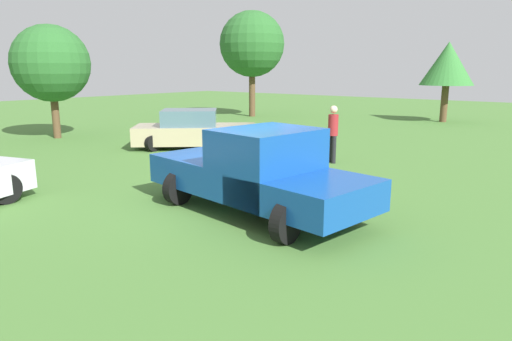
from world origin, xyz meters
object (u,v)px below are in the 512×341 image
object	(u,v)px
pickup_truck	(260,170)
tree_back_left	(448,64)
sedan_near	(194,130)
tree_side	(252,44)
tree_far_center	(51,64)
person_bystander	(333,130)

from	to	relation	value
pickup_truck	tree_back_left	size ratio (longest dim) A/B	1.19
sedan_near	tree_side	size ratio (longest dim) A/B	0.72
sedan_near	tree_far_center	bearing A→B (deg)	155.04
tree_back_left	tree_far_center	bearing A→B (deg)	146.46
person_bystander	tree_back_left	xyz separation A→B (m)	(14.44, 0.87, 2.19)
pickup_truck	tree_back_left	distance (m)	20.38
sedan_near	person_bystander	world-z (taller)	person_bystander
sedan_near	person_bystander	bearing A→B (deg)	-35.10
pickup_truck	sedan_near	distance (m)	8.70
person_bystander	tree_far_center	xyz separation A→B (m)	(-2.63, 12.19, 2.14)
sedan_near	person_bystander	distance (m)	5.67
tree_far_center	tree_side	bearing A→B (deg)	-3.12
pickup_truck	tree_back_left	world-z (taller)	tree_back_left
tree_back_left	tree_far_center	distance (m)	20.49
tree_far_center	pickup_truck	bearing A→B (deg)	-102.53
pickup_truck	tree_far_center	size ratio (longest dim) A/B	1.10
sedan_near	tree_side	distance (m)	12.87
pickup_truck	tree_side	distance (m)	20.77
person_bystander	tree_far_center	bearing A→B (deg)	-45.93
pickup_truck	tree_far_center	xyz separation A→B (m)	(3.04, 13.67, 2.26)
tree_side	person_bystander	bearing A→B (deg)	-131.45
pickup_truck	tree_side	bearing A→B (deg)	-42.60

